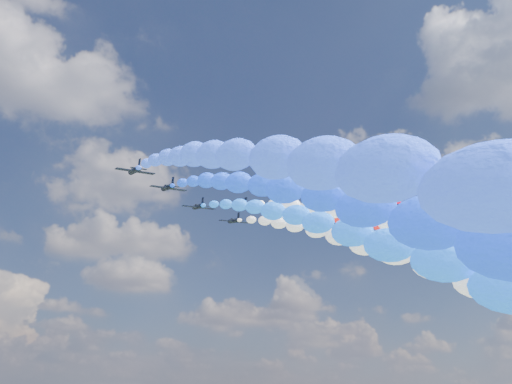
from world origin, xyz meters
name	(u,v)px	position (x,y,z in m)	size (l,w,h in m)	color
jet_0	(135,170)	(-33.25, -5.58, 107.81)	(8.72, 11.69, 2.58)	black
trail_0	(226,181)	(-33.25, -70.64, 83.54)	(5.74, 126.17, 52.14)	blue
jet_1	(168,187)	(-23.51, 3.19, 107.81)	(8.72, 11.69, 2.58)	black
trail_1	(273,210)	(-23.51, -61.86, 83.54)	(5.74, 126.17, 52.14)	blue
jet_2	(198,207)	(-12.14, 15.63, 107.81)	(8.72, 11.69, 2.58)	black
trail_2	(307,239)	(-12.14, -49.42, 83.54)	(5.74, 126.17, 52.14)	#1665FF
jet_3	(240,207)	(-1.61, 11.45, 107.81)	(8.72, 11.69, 2.58)	black
trail_3	(378,239)	(-1.61, -53.60, 83.54)	(5.74, 126.17, 52.14)	white
jet_4	(234,221)	(1.42, 25.20, 107.81)	(8.72, 11.69, 2.58)	black
trail_4	(351,257)	(1.42, -39.85, 83.54)	(5.74, 126.17, 52.14)	silver
jet_5	(279,216)	(11.73, 15.74, 107.81)	(8.72, 11.69, 2.58)	black
trail_5	(430,251)	(11.73, -49.32, 83.54)	(5.74, 126.17, 52.14)	red
jet_6	(338,209)	(23.72, 3.62, 107.81)	(8.72, 11.69, 2.58)	black
jet_7	(387,203)	(33.49, -5.65, 107.81)	(8.72, 11.69, 2.58)	black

